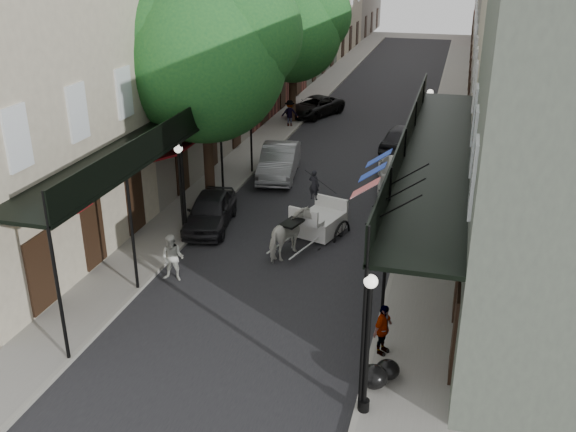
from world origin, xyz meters
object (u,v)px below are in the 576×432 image
Objects in this scene: lamppost_right_near at (367,343)px; pedestrian_walking at (173,258)px; pedestrian_sidewalk_right at (383,330)px; car_left_far at (315,107)px; tree_far at (299,27)px; pedestrian_sidewalk_left at (290,113)px; lamppost_left at (181,190)px; carriage at (325,205)px; car_right_near at (401,172)px; lamppost_right_far at (427,124)px; tree_near at (214,52)px; car_left_near at (210,211)px; car_right_far at (404,138)px; car_left_mid at (279,161)px; horse at (290,235)px.

pedestrian_walking is (-7.27, 5.00, -1.22)m from lamppost_right_near.
car_left_far is (-7.80, 25.51, -0.24)m from pedestrian_sidewalk_right.
tree_far is 5.12m from pedestrian_sidewalk_left.
car_left_far is (0.50, 19.99, -1.42)m from lamppost_left.
car_right_near is at bearing 83.68° from carriage.
car_left_far is (0.65, 1.82, -5.21)m from tree_far.
lamppost_right_near is 2.25× the size of pedestrian_walking.
pedestrian_walking is 23.00m from car_left_far.
lamppost_right_near is 20.00m from lamppost_right_far.
pedestrian_walking is (1.08, -21.18, -5.01)m from tree_far.
tree_near reaches higher than pedestrian_sidewalk_right.
car_right_far is (6.45, 12.07, 0.09)m from car_left_near.
lamppost_right_near reaches higher than carriage.
car_left_mid is at bearing 72.19° from car_left_near.
car_left_near is at bearing -126.21° from lamppost_right_far.
pedestrian_walking reaches higher than car_left_mid.
car_right_near reaches higher than car_left_far.
lamppost_right_far is 7.91m from car_left_mid.
lamppost_right_near is at bearing -51.06° from car_left_far.
pedestrian_sidewalk_left reaches higher than pedestrian_sidewalk_right.
pedestrian_sidewalk_right is 10.48m from car_left_near.
pedestrian_sidewalk_left is at bearing 126.68° from carriage.
lamppost_left is at bearing 79.67° from pedestrian_sidewalk_right.
lamppost_right_far reaches higher than car_right_far.
car_left_near is 0.76× the size of car_right_near.
lamppost_right_far is at bearing -22.51° from car_left_far.
tree_far reaches higher than lamppost_right_near.
car_right_near is at bearing 47.24° from lamppost_left.
lamppost_left reaches higher than car_left_near.
pedestrian_sidewalk_right is at bearing -49.43° from car_left_far.
lamppost_left is (0.10, -4.18, -4.44)m from tree_near.
pedestrian_sidewalk_right reaches higher than car_left_near.
pedestrian_walking is 0.35× the size of car_left_mid.
lamppost_right_near is (8.35, -26.18, -3.79)m from tree_far.
tree_near is 6.46× the size of pedestrian_sidewalk_right.
lamppost_right_near is 21.63m from car_right_far.
tree_far is 1.91× the size of car_left_far.
lamppost_right_near and lamppost_left have the same top height.
pedestrian_sidewalk_left is 0.30× the size of car_right_near.
pedestrian_sidewalk_right reaches higher than car_left_mid.
car_left_near is at bearing 36.24° from car_right_near.
pedestrian_sidewalk_left reaches higher than car_left_near.
pedestrian_sidewalk_right is (8.40, -9.69, -5.62)m from tree_near.
car_left_mid is (0.57, 11.00, -0.05)m from pedestrian_walking.
tree_near is 8.39m from horse.
pedestrian_sidewalk_left is at bearing -97.68° from tree_far.
tree_far reaches higher than lamppost_right_far.
lamppost_right_far reaches higher than pedestrian_sidewalk_right.
car_left_mid reaches higher than car_left_near.
tree_far reaches higher than car_left_mid.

